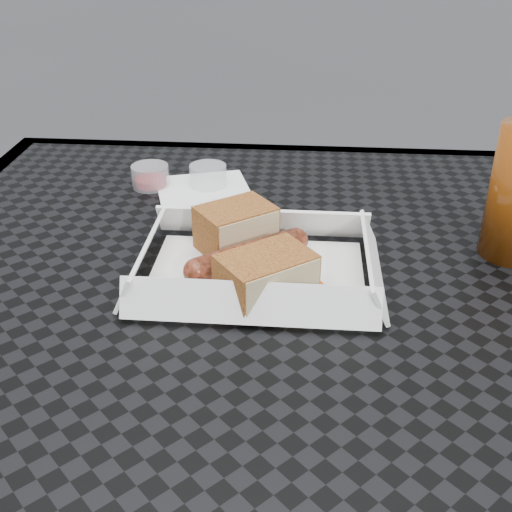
{
  "coord_description": "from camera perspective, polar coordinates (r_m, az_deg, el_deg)",
  "views": [
    {
      "loc": [
        0.06,
        -0.57,
        1.09
      ],
      "look_at": [
        0.01,
        -0.01,
        0.78
      ],
      "focal_mm": 45.0,
      "sensor_mm": 36.0,
      "label": 1
    }
  ],
  "objects": [
    {
      "name": "napkin",
      "position": [
        0.86,
        -4.64,
        5.8
      ],
      "size": [
        0.15,
        0.15,
        0.0
      ],
      "primitive_type": "cube",
      "rotation": [
        0.0,
        0.0,
        0.3
      ],
      "color": "white",
      "rests_on": "patio_table"
    },
    {
      "name": "food_tray",
      "position": [
        0.67,
        0.07,
        -1.67
      ],
      "size": [
        0.22,
        0.15,
        0.0
      ],
      "primitive_type": "cube",
      "color": "white",
      "rests_on": "patio_table"
    },
    {
      "name": "bratwurst",
      "position": [
        0.67,
        -0.69,
        0.07
      ],
      "size": [
        0.12,
        0.1,
        0.03
      ],
      "rotation": [
        0.0,
        0.0,
        0.65
      ],
      "color": "maroon",
      "rests_on": "food_tray"
    },
    {
      "name": "bread_near",
      "position": [
        0.7,
        -1.8,
        2.52
      ],
      "size": [
        0.1,
        0.09,
        0.05
      ],
      "primitive_type": "cube",
      "rotation": [
        0.0,
        0.0,
        0.65
      ],
      "color": "#915924",
      "rests_on": "food_tray"
    },
    {
      "name": "bread_far",
      "position": [
        0.62,
        0.9,
        -1.78
      ],
      "size": [
        0.1,
        0.1,
        0.04
      ],
      "primitive_type": "cube",
      "rotation": [
        0.0,
        0.0,
        0.65
      ],
      "color": "#915924",
      "rests_on": "food_tray"
    },
    {
      "name": "patio_table",
      "position": [
        0.71,
        -0.95,
        -6.96
      ],
      "size": [
        0.8,
        0.8,
        0.74
      ],
      "color": "black",
      "rests_on": "ground"
    },
    {
      "name": "condiment_cup_empty",
      "position": [
        0.87,
        -4.28,
        7.1
      ],
      "size": [
        0.05,
        0.05,
        0.03
      ],
      "primitive_type": "cylinder",
      "color": "silver",
      "rests_on": "patio_table"
    },
    {
      "name": "condiment_cup_sauce",
      "position": [
        0.88,
        -9.38,
        7.01
      ],
      "size": [
        0.05,
        0.05,
        0.03
      ],
      "primitive_type": "cylinder",
      "color": "maroon",
      "rests_on": "patio_table"
    },
    {
      "name": "veg_garnish",
      "position": [
        0.63,
        4.46,
        -3.41
      ],
      "size": [
        0.03,
        0.03,
        0.0
      ],
      "color": "#F04C0A",
      "rests_on": "food_tray"
    }
  ]
}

